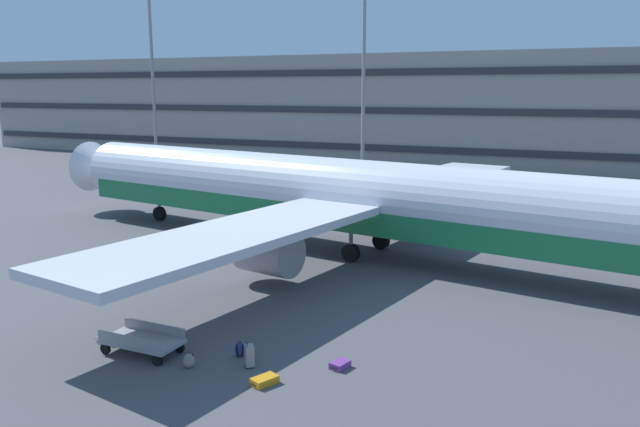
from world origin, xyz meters
TOP-DOWN VIEW (x-y plane):
  - ground_plane at (0.00, 0.00)m, footprint 600.00×600.00m
  - terminal_structure at (0.00, 45.69)m, footprint 142.95×16.93m
  - airliner at (-1.90, 1.00)m, footprint 42.68×34.85m
  - light_mast_far_left at (-38.19, 31.06)m, footprint 1.80×0.50m
  - light_mast_left at (-12.37, 31.06)m, footprint 1.80×0.50m
  - suitcase_large at (0.48, -13.24)m, footprint 0.43×0.45m
  - suitcase_black at (3.04, -12.18)m, footprint 0.56×0.70m
  - suitcase_upright at (1.47, -14.07)m, footprint 0.72×0.87m
  - backpack_small at (-1.16, -14.08)m, footprint 0.41×0.31m
  - backpack_orange at (-0.18, -12.72)m, footprint 0.39×0.37m
  - baggage_cart at (-3.19, -13.79)m, footprint 3.31×1.34m

SIDE VIEW (x-z plane):
  - ground_plane at x=0.00m, z-range 0.00..0.00m
  - suitcase_black at x=3.04m, z-range 0.00..0.21m
  - suitcase_upright at x=1.47m, z-range 0.00..0.22m
  - backpack_small at x=-1.16m, z-range -0.03..0.48m
  - backpack_orange at x=-0.18m, z-range -0.03..0.52m
  - suitcase_large at x=0.48m, z-range -0.04..0.77m
  - baggage_cart at x=-3.19m, z-range 0.02..0.84m
  - airliner at x=-1.90m, z-range -2.28..8.05m
  - terminal_structure at x=0.00m, z-range 0.00..12.20m
  - light_mast_left at x=-12.37m, z-range 1.68..22.82m
  - light_mast_far_left at x=-38.19m, z-range 1.75..28.32m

